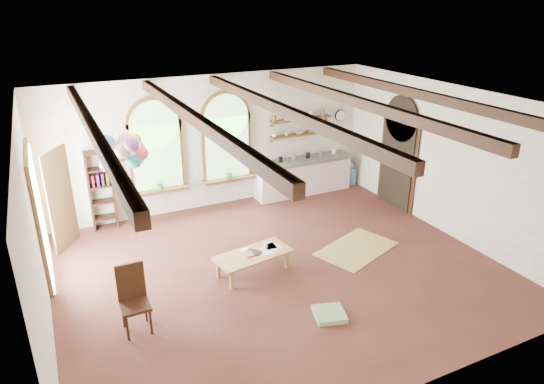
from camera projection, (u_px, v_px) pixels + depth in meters
floor at (279, 269)px, 9.27m from camera, size 8.00×8.00×0.00m
ceiling_beams at (280, 109)px, 8.11m from camera, size 6.20×6.80×0.18m
window_left at (156, 149)px, 10.95m from camera, size 1.30×0.28×2.20m
window_right at (227, 140)px, 11.64m from camera, size 1.30×0.28×2.20m
left_doorway at (39, 217)px, 8.75m from camera, size 0.10×1.90×2.50m
right_doorway at (397, 163)px, 11.70m from camera, size 0.10×1.30×2.40m
kitchen_counter at (303, 176)px, 12.69m from camera, size 2.68×0.62×0.94m
wall_shelf_lower at (300, 134)px, 12.44m from camera, size 1.70×0.24×0.04m
wall_shelf_upper at (301, 119)px, 12.29m from camera, size 1.70×0.24×0.04m
wall_clock at (340, 116)px, 12.87m from camera, size 0.32×0.04×0.32m
bookshelf at (101, 190)px, 10.61m from camera, size 0.53×0.32×1.80m
coffee_table at (253, 256)px, 9.02m from camera, size 1.52×0.89×0.41m
side_chair at (136, 313)px, 7.48m from camera, size 0.43×0.43×1.09m
floor_mat at (356, 249)px, 10.00m from camera, size 1.92×1.55×0.02m
floor_cushion at (330, 314)px, 7.89m from camera, size 0.61×0.61×0.08m
water_jug_a at (328, 179)px, 13.10m from camera, size 0.31×0.31×0.60m
water_jug_b at (351, 175)px, 13.38m from camera, size 0.31×0.31×0.61m
balloon_cluster at (124, 151)px, 8.50m from camera, size 0.86×0.93×1.16m
table_book at (245, 255)px, 8.93m from camera, size 0.16×0.23×0.02m
tablet at (254, 252)px, 9.05m from camera, size 0.32×0.34×0.01m
potted_plant_left at (160, 183)px, 11.16m from camera, size 0.27×0.23×0.30m
potted_plant_right at (229, 172)px, 11.84m from camera, size 0.27×0.23×0.30m
shelf_cup_a at (274, 135)px, 12.11m from camera, size 0.12×0.10×0.10m
shelf_cup_b at (287, 134)px, 12.25m from camera, size 0.10×0.10×0.09m
shelf_bowl_a at (299, 133)px, 12.40m from camera, size 0.22×0.22×0.05m
shelf_bowl_b at (310, 131)px, 12.54m from camera, size 0.20×0.20×0.06m
shelf_vase at (322, 127)px, 12.66m from camera, size 0.18×0.18×0.19m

